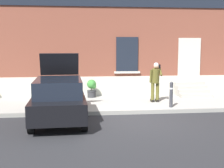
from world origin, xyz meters
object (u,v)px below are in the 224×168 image
(bollard_near_person, at_px, (171,93))
(planter_charcoal, at_px, (92,88))
(planter_cream, at_px, (40,89))
(person_on_phone, at_px, (155,80))
(hatchback_car_black, at_px, (59,99))
(bollard_far_left, at_px, (75,95))

(bollard_near_person, xyz_separation_m, planter_charcoal, (-3.08, 2.71, -0.11))
(planter_cream, bearing_deg, person_on_phone, -14.26)
(person_on_phone, bearing_deg, hatchback_car_black, -151.92)
(bollard_far_left, height_order, planter_charcoal, bollard_far_left)
(bollard_far_left, bearing_deg, person_on_phone, 18.43)
(hatchback_car_black, height_order, bollard_near_person, hatchback_car_black)
(bollard_far_left, distance_m, planter_charcoal, 2.82)
(hatchback_car_black, xyz_separation_m, planter_charcoal, (1.32, 3.88, -0.19))
(hatchback_car_black, bearing_deg, bollard_near_person, 14.93)
(planter_cream, bearing_deg, hatchback_car_black, -73.10)
(bollard_near_person, height_order, bollard_far_left, same)
(bollard_near_person, bearing_deg, hatchback_car_black, -165.07)
(hatchback_car_black, relative_size, bollard_far_left, 3.94)
(bollard_far_left, bearing_deg, bollard_near_person, 0.00)
(bollard_far_left, xyz_separation_m, planter_charcoal, (0.79, 2.71, -0.11))
(bollard_near_person, relative_size, bollard_far_left, 1.00)
(bollard_far_left, xyz_separation_m, person_on_phone, (3.51, 1.17, 0.44))
(hatchback_car_black, relative_size, planter_cream, 4.79)
(person_on_phone, relative_size, planter_charcoal, 2.03)
(bollard_near_person, height_order, planter_charcoal, bollard_near_person)
(person_on_phone, distance_m, planter_charcoal, 3.18)
(person_on_phone, bearing_deg, bollard_near_person, -75.23)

